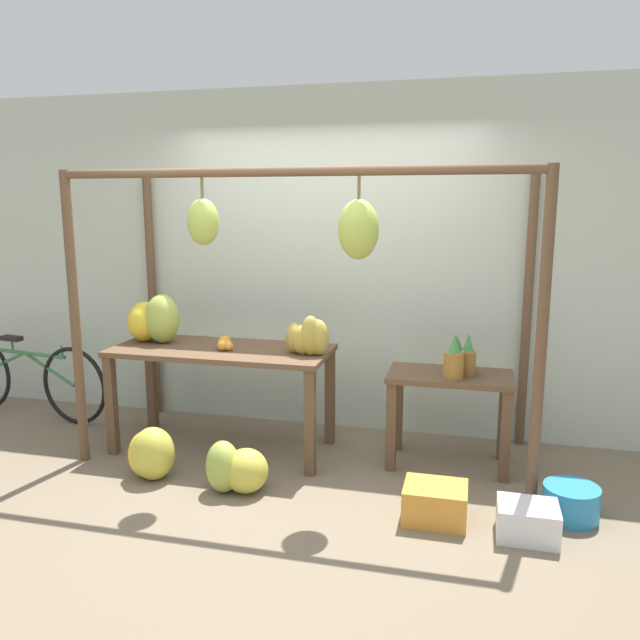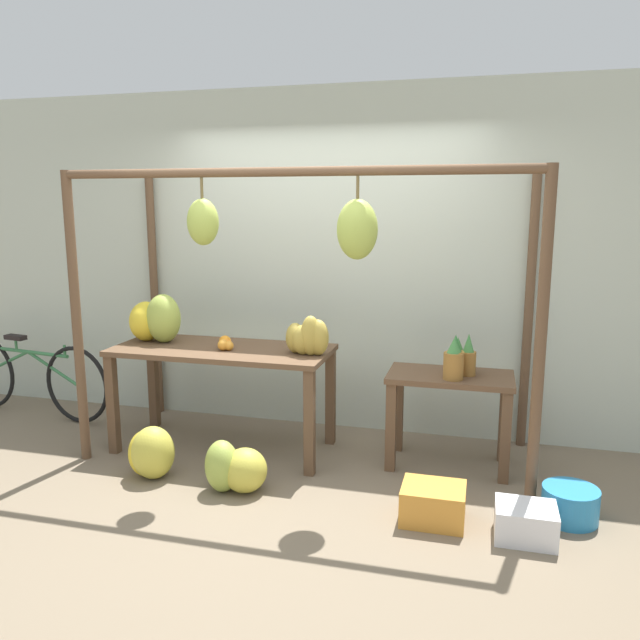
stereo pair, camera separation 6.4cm
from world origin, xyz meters
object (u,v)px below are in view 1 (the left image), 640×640
(banana_pile_on_table, at_px, (154,320))
(fruit_crate_purple, at_px, (527,521))
(banana_pile_ground_right, at_px, (236,469))
(papaya_pile, at_px, (307,338))
(banana_pile_ground_left, at_px, (150,454))
(parked_bicycle, at_px, (26,377))
(orange_pile, at_px, (225,344))
(blue_bucket, at_px, (571,502))
(fruit_crate_white, at_px, (435,503))
(pineapple_cluster, at_px, (458,359))

(banana_pile_on_table, height_order, fruit_crate_purple, banana_pile_on_table)
(banana_pile_ground_right, bearing_deg, papaya_pile, 63.12)
(banana_pile_ground_left, xyz_separation_m, papaya_pile, (0.97, 0.58, 0.75))
(parked_bicycle, bearing_deg, fruit_crate_purple, -14.50)
(orange_pile, relative_size, parked_bicycle, 0.10)
(blue_bucket, height_order, parked_bicycle, parked_bicycle)
(banana_pile_ground_left, bearing_deg, fruit_crate_purple, -4.22)
(orange_pile, distance_m, fruit_crate_white, 1.91)
(blue_bucket, xyz_separation_m, fruit_crate_purple, (-0.27, -0.29, -0.00))
(banana_pile_on_table, height_order, banana_pile_ground_left, banana_pile_on_table)
(parked_bicycle, distance_m, papaya_pile, 2.76)
(banana_pile_ground_right, bearing_deg, blue_bucket, 4.44)
(blue_bucket, height_order, papaya_pile, papaya_pile)
(fruit_crate_white, height_order, parked_bicycle, parked_bicycle)
(pineapple_cluster, height_order, banana_pile_ground_right, pineapple_cluster)
(banana_pile_on_table, relative_size, banana_pile_ground_left, 1.08)
(blue_bucket, xyz_separation_m, parked_bicycle, (-4.45, 0.79, 0.26))
(fruit_crate_white, relative_size, parked_bicycle, 0.21)
(pineapple_cluster, height_order, banana_pile_ground_left, pineapple_cluster)
(banana_pile_ground_left, relative_size, parked_bicycle, 0.24)
(blue_bucket, relative_size, papaya_pile, 0.88)
(banana_pile_ground_left, bearing_deg, parked_bicycle, 152.24)
(blue_bucket, bearing_deg, parked_bicycle, 169.96)
(fruit_crate_white, height_order, papaya_pile, papaya_pile)
(orange_pile, bearing_deg, parked_bicycle, 171.04)
(orange_pile, distance_m, banana_pile_ground_right, 0.98)
(banana_pile_on_table, height_order, blue_bucket, banana_pile_on_table)
(orange_pile, height_order, blue_bucket, orange_pile)
(pineapple_cluster, xyz_separation_m, blue_bucket, (0.72, -0.57, -0.71))
(banana_pile_on_table, relative_size, blue_bucket, 1.35)
(banana_pile_ground_left, distance_m, blue_bucket, 2.75)
(pineapple_cluster, xyz_separation_m, parked_bicycle, (-3.74, 0.22, -0.45))
(banana_pile_ground_right, xyz_separation_m, parked_bicycle, (-2.36, 0.95, 0.20))
(orange_pile, relative_size, pineapple_cluster, 0.54)
(fruit_crate_purple, bearing_deg, banana_pile_ground_right, 175.92)
(pineapple_cluster, height_order, parked_bicycle, pineapple_cluster)
(fruit_crate_white, bearing_deg, banana_pile_ground_left, 176.73)
(banana_pile_ground_left, height_order, parked_bicycle, parked_bicycle)
(pineapple_cluster, height_order, papaya_pile, papaya_pile)
(banana_pile_ground_left, xyz_separation_m, fruit_crate_purple, (2.48, -0.18, -0.08))
(pineapple_cluster, distance_m, parked_bicycle, 3.77)
(fruit_crate_white, distance_m, blue_bucket, 0.83)
(papaya_pile, bearing_deg, banana_pile_on_table, 175.27)
(banana_pile_ground_right, xyz_separation_m, blue_bucket, (2.10, 0.16, -0.06))
(papaya_pile, bearing_deg, orange_pile, -179.82)
(pineapple_cluster, xyz_separation_m, papaya_pile, (-1.06, -0.10, 0.12))
(banana_pile_ground_right, bearing_deg, banana_pile_on_table, 142.32)
(banana_pile_ground_right, relative_size, parked_bicycle, 0.29)
(pineapple_cluster, bearing_deg, fruit_crate_white, -95.81)
(orange_pile, distance_m, pineapple_cluster, 1.70)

